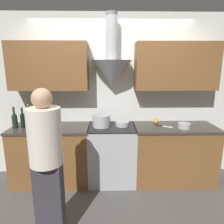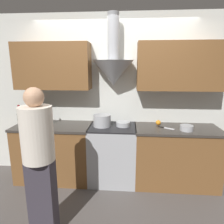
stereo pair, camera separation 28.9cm
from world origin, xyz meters
The scene contains 16 objects.
ground_plane centered at (0.00, 0.00, 0.00)m, with size 12.00×12.00×0.00m, color #4C4744.
wall_back centered at (0.01, 0.61, 1.47)m, with size 8.40×0.61×2.60m.
counter_left centered at (-0.94, 0.34, 0.45)m, with size 1.18×0.62×0.90m.
counter_right centered at (0.97, 0.34, 0.45)m, with size 1.26×0.62×0.90m.
stove_range centered at (0.00, 0.34, 0.46)m, with size 0.71×0.60×0.90m.
wine_bottle_0 centered at (-1.44, 0.30, 1.03)m, with size 0.08×0.08×0.32m.
wine_bottle_1 centered at (-1.33, 0.32, 1.03)m, with size 0.07×0.07×0.31m.
wine_bottle_2 centered at (-1.24, 0.33, 1.05)m, with size 0.07×0.07×0.36m.
wine_bottle_3 centered at (-1.15, 0.31, 1.04)m, with size 0.07×0.07×0.33m.
wine_bottle_4 centered at (-1.04, 0.32, 1.04)m, with size 0.07×0.07×0.34m.
stock_pot centered at (-0.16, 0.35, 0.99)m, with size 0.27×0.27×0.18m.
mixing_bowl centered at (0.16, 0.37, 0.94)m, with size 0.21×0.21×0.07m.
orange_fruit centered at (0.71, 0.47, 0.94)m, with size 0.08×0.08×0.08m.
saucepan centered at (1.07, 0.23, 0.94)m, with size 0.19×0.19×0.08m.
chefs_knife centered at (0.81, 0.31, 0.91)m, with size 0.23×0.15×0.01m.
person_foreground_left centered at (-0.66, -0.77, 0.89)m, with size 0.32×0.32×1.61m.
Camera 1 is at (-0.06, -2.58, 1.80)m, focal length 32.00 mm.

